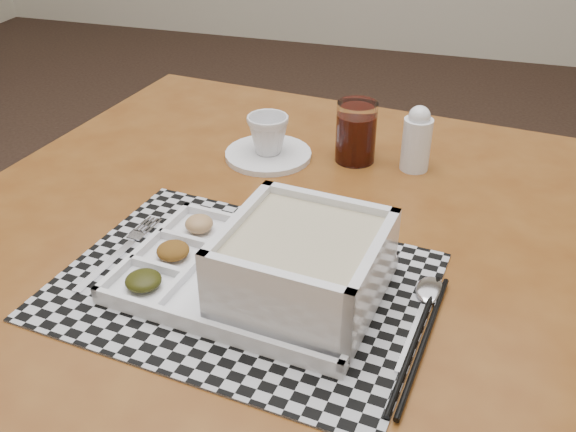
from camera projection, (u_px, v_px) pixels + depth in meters
The scene contains 11 objects.
floor at pixel (180, 263), 2.15m from camera, with size 5.00×5.00×0.00m, color black.
dining_table at pixel (284, 281), 0.95m from camera, with size 1.14×1.14×0.77m.
placemat at pixel (243, 286), 0.81m from camera, with size 0.46×0.34×0.00m, color #A7A8AF.
serving_tray at pixel (288, 270), 0.77m from camera, with size 0.34×0.25×0.10m.
fork at pixel (120, 250), 0.87m from camera, with size 0.04×0.19×0.00m.
spoon at pixel (428, 297), 0.78m from camera, with size 0.04×0.18×0.01m.
chopsticks at pixel (420, 340), 0.72m from camera, with size 0.04×0.24×0.01m.
saucer at pixel (268, 155), 1.11m from camera, with size 0.15×0.15×0.01m, color silver.
cup at pixel (268, 134), 1.09m from camera, with size 0.07×0.07×0.07m, color silver.
juice_glass at pixel (356, 134), 1.08m from camera, with size 0.07×0.07×0.10m.
creamer_bottle at pixel (417, 139), 1.05m from camera, with size 0.05×0.05×0.11m.
Camera 1 is at (0.85, -1.56, 1.27)m, focal length 40.00 mm.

